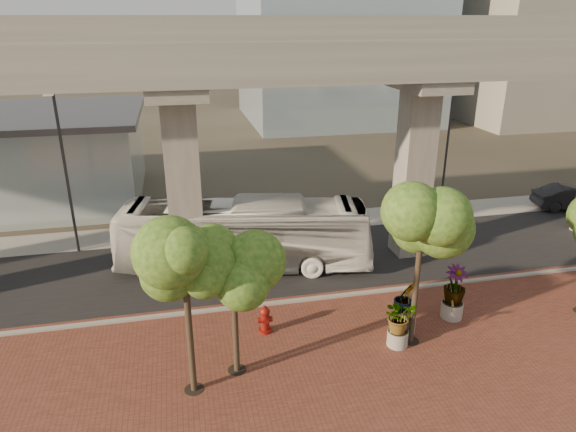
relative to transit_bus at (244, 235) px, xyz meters
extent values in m
plane|color=#322E24|center=(3.11, -2.13, -1.81)|extent=(160.00, 160.00, 0.00)
cube|color=brown|center=(3.11, -10.13, -1.78)|extent=(70.00, 13.00, 0.06)
cube|color=black|center=(3.11, -0.13, -1.79)|extent=(90.00, 8.00, 0.04)
cube|color=#9B9890|center=(3.11, -4.13, -1.73)|extent=(70.00, 0.25, 0.16)
cube|color=#9B9890|center=(3.11, 5.37, -1.78)|extent=(90.00, 3.00, 0.06)
cube|color=#9A988C|center=(3.11, -1.73, 8.69)|extent=(72.00, 2.40, 1.80)
cube|color=#9A988C|center=(3.11, 1.47, 8.69)|extent=(72.00, 2.40, 1.80)
cube|color=#9A988C|center=(3.11, -2.83, 10.09)|extent=(72.00, 0.12, 1.00)
cube|color=#9A988C|center=(3.11, 2.57, 10.09)|extent=(72.00, 0.12, 1.00)
cube|color=gray|center=(41.11, 33.87, 10.19)|extent=(18.00, 16.00, 24.00)
imported|color=silver|center=(0.00, 0.00, 0.00)|extent=(13.37, 5.51, 3.63)
imported|color=black|center=(22.98, 3.87, -0.99)|extent=(5.23, 2.64, 1.64)
cylinder|color=maroon|center=(-0.04, -6.21, -1.69)|extent=(0.55, 0.55, 0.12)
cylinder|color=maroon|center=(-0.04, -6.21, -1.25)|extent=(0.36, 0.36, 0.88)
sphere|color=maroon|center=(-0.04, -6.21, -0.81)|extent=(0.43, 0.43, 0.43)
cylinder|color=maroon|center=(-0.04, -6.21, -0.61)|extent=(0.12, 0.12, 0.15)
cylinder|color=maroon|center=(-0.04, -6.21, -1.18)|extent=(0.61, 0.24, 0.24)
cylinder|color=gray|center=(4.96, -8.27, -1.43)|extent=(0.84, 0.84, 0.65)
imported|color=#234F15|center=(4.96, -8.27, -0.41)|extent=(1.86, 1.86, 1.39)
cylinder|color=#A19D92|center=(8.11, -6.86, -1.39)|extent=(0.93, 0.93, 0.72)
imported|color=#234F15|center=(8.11, -6.86, -0.18)|extent=(2.28, 2.28, 1.71)
cylinder|color=#B0AC9F|center=(5.57, -7.45, -1.36)|extent=(1.01, 1.01, 0.79)
imported|color=#234F15|center=(5.57, -7.45, -0.13)|extent=(2.25, 2.25, 1.68)
cylinder|color=#403325|center=(-3.11, -9.20, 0.22)|extent=(0.22, 0.22, 3.96)
cylinder|color=black|center=(-3.11, -9.20, -1.75)|extent=(0.70, 0.70, 0.01)
cylinder|color=#403325|center=(-1.49, -8.46, -0.25)|extent=(0.22, 0.22, 3.01)
cylinder|color=black|center=(-1.49, -8.46, -1.75)|extent=(0.70, 0.70, 0.01)
cylinder|color=#403325|center=(5.61, -8.14, 0.25)|extent=(0.22, 0.22, 4.02)
cylinder|color=black|center=(5.61, -8.14, -1.75)|extent=(0.70, 0.70, 0.01)
cylinder|color=#313136|center=(-8.92, 3.87, 2.69)|extent=(0.16, 0.16, 8.92)
cube|color=#313136|center=(-8.92, 3.32, 7.15)|extent=(0.17, 1.12, 0.17)
cube|color=silver|center=(-8.92, 2.76, 7.04)|extent=(0.45, 0.22, 0.13)
cylinder|color=#2C2C31|center=(14.04, 5.37, 2.33)|extent=(0.14, 0.14, 8.20)
cube|color=#2C2C31|center=(14.04, 4.85, 6.43)|extent=(0.15, 1.03, 0.15)
cube|color=silver|center=(14.04, 4.34, 6.32)|extent=(0.41, 0.21, 0.12)
camera|label=1|loc=(-3.02, -24.22, 10.53)|focal=32.00mm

